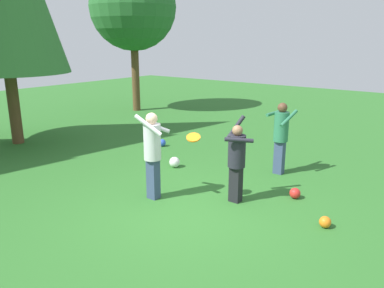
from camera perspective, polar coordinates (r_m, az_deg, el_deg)
The scene contains 10 objects.
ground_plane at distance 7.30m, azimuth -0.77°, elevation -9.92°, with size 40.00×40.00×0.00m, color #2D6B28.
person_thrower at distance 7.42m, azimuth 6.70°, elevation -1.96°, with size 0.66×0.66×1.71m.
person_catcher at distance 7.53m, azimuth -5.95°, elevation -0.64°, with size 0.67×0.72×1.77m.
person_bystander at distance 9.17m, azimuth 13.18°, elevation 1.74°, with size 0.67×0.60×1.72m.
frisbee at distance 7.22m, azimuth 0.21°, elevation 1.00°, with size 0.36×0.36×0.13m.
ball_orange at distance 7.04m, azimuth 19.32°, elevation -10.97°, with size 0.20×0.20×0.20m, color orange.
ball_blue at distance 11.51m, azimuth -4.49°, elevation 0.20°, with size 0.22×0.22×0.22m, color blue.
ball_white at distance 9.61m, azimuth -2.63°, elevation -2.73°, with size 0.27×0.27×0.27m, color white.
ball_red at distance 8.06m, azimuth 15.17°, elevation -7.12°, with size 0.22×0.22×0.22m, color red.
tree_far_right at distance 17.37m, azimuth -8.85°, elevation 19.64°, with size 3.70×3.70×6.32m.
Camera 1 is at (-5.17, -4.10, 3.13)m, focal length 35.60 mm.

